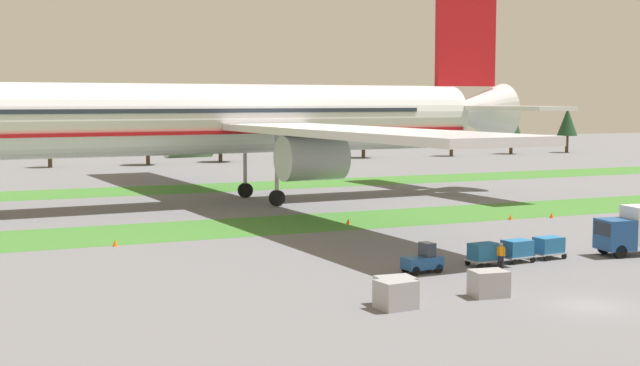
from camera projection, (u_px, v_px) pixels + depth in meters
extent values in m
plane|color=slate|center=(591.00, 306.00, 47.68)|extent=(400.00, 400.00, 0.00)
cube|color=#3D752D|center=(321.00, 222.00, 80.95)|extent=(320.00, 11.58, 0.01)
cube|color=#3D752D|center=(211.00, 188.00, 112.99)|extent=(320.00, 11.58, 0.01)
cylinder|color=silver|center=(220.00, 119.00, 94.43)|extent=(60.60, 10.71, 7.54)
cone|color=silver|center=(470.00, 112.00, 109.22)|extent=(10.66, 7.69, 7.16)
cube|color=red|center=(220.00, 131.00, 94.55)|extent=(59.14, 10.78, 0.36)
cube|color=#283342|center=(187.00, 110.00, 92.69)|extent=(53.27, 10.39, 0.44)
cube|color=silver|center=(358.00, 133.00, 74.83)|extent=(11.68, 40.89, 0.68)
cylinder|color=#A3A3A8|center=(312.00, 158.00, 79.81)|extent=(6.09, 4.45, 4.15)
cube|color=silver|center=(184.00, 121.00, 117.47)|extent=(11.68, 40.89, 0.68)
cylinder|color=#A3A3A8|center=(188.00, 142.00, 111.66)|extent=(6.09, 4.45, 4.15)
cube|color=silver|center=(515.00, 108.00, 100.29)|extent=(6.12, 14.97, 0.47)
cube|color=silver|center=(422.00, 107.00, 117.38)|extent=(6.12, 14.97, 0.47)
cube|color=red|center=(466.00, 34.00, 107.99)|extent=(8.63, 1.27, 12.81)
cylinder|color=#A3A3A8|center=(277.00, 164.00, 92.95)|extent=(0.44, 0.44, 7.25)
cylinder|color=black|center=(277.00, 198.00, 93.29)|extent=(1.73, 0.68, 1.70)
cylinder|color=#A3A3A8|center=(245.00, 159.00, 100.99)|extent=(0.44, 0.44, 7.25)
cylinder|color=black|center=(245.00, 190.00, 101.33)|extent=(1.73, 0.68, 1.70)
cube|color=#1E4C8E|center=(422.00, 262.00, 56.91)|extent=(2.69, 1.50, 0.77)
cube|color=#283342|center=(427.00, 249.00, 57.02)|extent=(0.78, 1.14, 0.90)
cylinder|color=black|center=(415.00, 271.00, 56.04)|extent=(0.61, 0.25, 0.60)
cylinder|color=black|center=(406.00, 268.00, 57.00)|extent=(0.61, 0.25, 0.60)
cylinder|color=black|center=(438.00, 268.00, 56.90)|extent=(0.61, 0.25, 0.60)
cylinder|color=black|center=(429.00, 266.00, 57.86)|extent=(0.61, 0.25, 0.60)
cube|color=#A3A3A8|center=(484.00, 260.00, 59.35)|extent=(2.31, 1.67, 0.10)
cube|color=#23669E|center=(484.00, 251.00, 59.29)|extent=(2.03, 1.47, 1.10)
cylinder|color=black|center=(481.00, 266.00, 58.37)|extent=(0.41, 0.15, 0.40)
cylinder|color=black|center=(468.00, 262.00, 59.58)|extent=(0.41, 0.15, 0.40)
cylinder|color=black|center=(500.00, 264.00, 59.16)|extent=(0.41, 0.15, 0.40)
cylinder|color=black|center=(487.00, 260.00, 60.37)|extent=(0.41, 0.15, 0.40)
cube|color=#A3A3A8|center=(517.00, 256.00, 60.72)|extent=(2.31, 1.67, 0.10)
cube|color=#23669E|center=(517.00, 248.00, 60.66)|extent=(2.03, 1.47, 1.10)
cylinder|color=black|center=(514.00, 262.00, 59.74)|extent=(0.41, 0.15, 0.40)
cylinder|color=black|center=(501.00, 259.00, 60.95)|extent=(0.41, 0.15, 0.40)
cylinder|color=black|center=(533.00, 260.00, 60.53)|extent=(0.41, 0.15, 0.40)
cylinder|color=black|center=(519.00, 257.00, 61.73)|extent=(0.41, 0.15, 0.40)
cube|color=#A3A3A8|center=(548.00, 253.00, 62.09)|extent=(2.31, 1.67, 0.10)
cube|color=#23669E|center=(549.00, 245.00, 62.03)|extent=(2.03, 1.47, 1.10)
cylinder|color=black|center=(546.00, 258.00, 61.10)|extent=(0.41, 0.15, 0.40)
cylinder|color=black|center=(533.00, 255.00, 62.31)|extent=(0.41, 0.15, 0.40)
cylinder|color=black|center=(564.00, 256.00, 61.89)|extent=(0.41, 0.15, 0.40)
cylinder|color=black|center=(550.00, 253.00, 63.10)|extent=(0.41, 0.15, 0.40)
cube|color=#1E4C8E|center=(615.00, 234.00, 63.06)|extent=(2.49, 2.57, 2.20)
cube|color=#283342|center=(603.00, 229.00, 62.73)|extent=(0.36, 2.06, 0.97)
cylinder|color=black|center=(620.00, 252.00, 62.15)|extent=(0.99, 0.43, 0.96)
cylinder|color=black|center=(604.00, 247.00, 64.06)|extent=(0.99, 0.43, 0.96)
cylinder|color=black|center=(633.00, 241.00, 67.38)|extent=(0.18, 0.18, 0.85)
cylinder|color=black|center=(631.00, 241.00, 67.33)|extent=(0.18, 0.18, 0.85)
cylinder|color=orange|center=(632.00, 231.00, 67.29)|extent=(0.36, 0.36, 0.62)
sphere|color=tan|center=(633.00, 225.00, 67.24)|extent=(0.24, 0.24, 0.24)
cylinder|color=orange|center=(635.00, 232.00, 67.34)|extent=(0.10, 0.10, 0.58)
cylinder|color=orange|center=(630.00, 232.00, 67.24)|extent=(0.10, 0.10, 0.58)
cylinder|color=black|center=(502.00, 262.00, 58.45)|extent=(0.18, 0.18, 0.85)
cylinder|color=black|center=(499.00, 262.00, 58.55)|extent=(0.18, 0.18, 0.85)
cylinder|color=orange|center=(501.00, 251.00, 58.43)|extent=(0.36, 0.36, 0.62)
sphere|color=tan|center=(501.00, 244.00, 58.39)|extent=(0.24, 0.24, 0.24)
cylinder|color=orange|center=(504.00, 252.00, 58.33)|extent=(0.10, 0.10, 0.58)
cylinder|color=orange|center=(498.00, 251.00, 58.54)|extent=(0.10, 0.10, 0.58)
cube|color=#A3A3A8|center=(396.00, 294.00, 47.09)|extent=(2.15, 1.79, 1.55)
cube|color=#A3A3A8|center=(395.00, 291.00, 48.05)|extent=(2.11, 1.74, 1.55)
cube|color=#A3A3A8|center=(489.00, 283.00, 50.07)|extent=(2.19, 1.84, 1.50)
cone|color=orange|center=(552.00, 215.00, 83.74)|extent=(0.44, 0.44, 0.54)
cone|color=orange|center=(348.00, 221.00, 79.34)|extent=(0.44, 0.44, 0.54)
cone|color=orange|center=(511.00, 217.00, 82.49)|extent=(0.44, 0.44, 0.49)
cone|color=orange|center=(115.00, 243.00, 67.39)|extent=(0.44, 0.44, 0.56)
cylinder|color=#4C3823|center=(50.00, 157.00, 147.63)|extent=(0.70, 0.70, 3.54)
cone|color=#1E4223|center=(49.00, 129.00, 147.20)|extent=(4.29, 4.29, 5.76)
cylinder|color=#4C3823|center=(148.00, 154.00, 153.30)|extent=(0.70, 0.70, 3.90)
cone|color=#1E4223|center=(147.00, 127.00, 152.86)|extent=(6.23, 6.23, 5.47)
cylinder|color=#4C3823|center=(220.00, 155.00, 160.81)|extent=(0.70, 0.70, 2.60)
cone|color=#1E4223|center=(220.00, 128.00, 160.35)|extent=(6.22, 6.22, 7.22)
cylinder|color=#4C3823|center=(314.00, 153.00, 163.05)|extent=(0.70, 0.70, 3.15)
cone|color=#1E4223|center=(314.00, 122.00, 162.51)|extent=(4.59, 4.59, 8.44)
cylinder|color=#4C3823|center=(363.00, 149.00, 172.57)|extent=(0.70, 0.70, 3.45)
cone|color=#1E4223|center=(364.00, 123.00, 172.10)|extent=(6.29, 6.29, 6.63)
cylinder|color=#4C3823|center=(451.00, 146.00, 178.11)|extent=(0.70, 0.70, 3.88)
cone|color=#1E4223|center=(452.00, 120.00, 177.60)|extent=(4.83, 4.83, 6.88)
cylinder|color=#4C3823|center=(511.00, 147.00, 185.32)|extent=(0.70, 0.70, 2.78)
cone|color=#1E4223|center=(511.00, 122.00, 184.82)|extent=(4.82, 4.82, 8.02)
cylinder|color=#4C3823|center=(567.00, 144.00, 190.32)|extent=(0.70, 0.70, 3.66)
cone|color=#1E4223|center=(567.00, 122.00, 189.86)|extent=(4.37, 4.37, 6.04)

